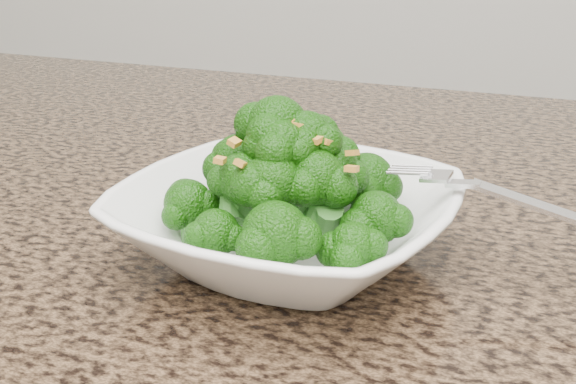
% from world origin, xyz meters
% --- Properties ---
extents(granite_counter, '(1.64, 1.04, 0.03)m').
position_xyz_m(granite_counter, '(0.00, 0.30, 0.89)').
color(granite_counter, brown).
rests_on(granite_counter, cabinet).
extents(bowl, '(0.25, 0.25, 0.05)m').
position_xyz_m(bowl, '(0.04, 0.26, 0.93)').
color(bowl, white).
rests_on(bowl, granite_counter).
extents(broccoli_pile, '(0.19, 0.19, 0.07)m').
position_xyz_m(broccoli_pile, '(0.04, 0.26, 0.99)').
color(broccoli_pile, '#165109').
rests_on(broccoli_pile, bowl).
extents(garlic_topping, '(0.12, 0.12, 0.01)m').
position_xyz_m(garlic_topping, '(0.04, 0.26, 1.03)').
color(garlic_topping, gold).
rests_on(garlic_topping, broccoli_pile).
extents(fork, '(0.18, 0.04, 0.01)m').
position_xyz_m(fork, '(0.16, 0.29, 0.96)').
color(fork, silver).
rests_on(fork, bowl).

